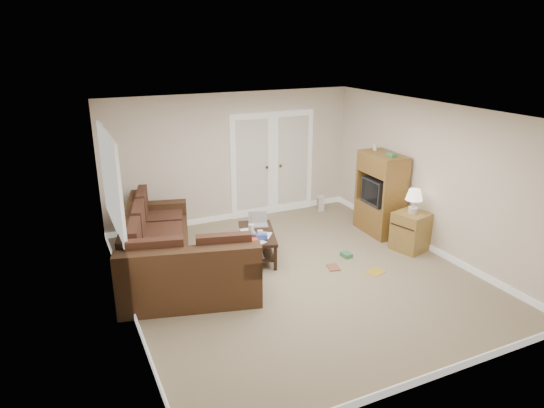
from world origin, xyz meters
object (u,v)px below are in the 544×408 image
sectional_sofa (170,256)px  coffee_table (257,243)px  side_cabinet (411,228)px  tv_armoire (381,193)px

sectional_sofa → coffee_table: (1.47, 0.11, -0.11)m
side_cabinet → tv_armoire: bearing=75.3°
coffee_table → sectional_sofa: bearing=-158.0°
coffee_table → tv_armoire: tv_armoire is taller
sectional_sofa → tv_armoire: tv_armoire is taller
sectional_sofa → coffee_table: bearing=18.9°
sectional_sofa → tv_armoire: bearing=16.9°
tv_armoire → side_cabinet: tv_armoire is taller
tv_armoire → side_cabinet: (0.00, -0.88, -0.37)m
sectional_sofa → coffee_table: 1.48m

